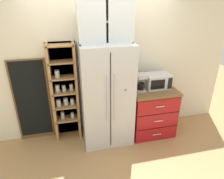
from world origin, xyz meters
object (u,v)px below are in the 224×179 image
object	(u,v)px
mug_red	(155,88)
microwave	(157,81)
bottle_amber	(152,82)
coffee_maker	(140,82)
refrigerator	(106,95)
chalkboard_menu	(32,101)

from	to	relation	value
mug_red	microwave	bearing A→B (deg)	49.03
mug_red	bottle_amber	distance (m)	0.12
coffee_maker	bottle_amber	world-z (taller)	coffee_maker
refrigerator	chalkboard_menu	bearing A→B (deg)	166.33
coffee_maker	mug_red	distance (m)	0.28
microwave	mug_red	xyz separation A→B (m)	(-0.09, -0.10, -0.08)
microwave	coffee_maker	distance (m)	0.34
mug_red	chalkboard_menu	world-z (taller)	chalkboard_menu
refrigerator	coffee_maker	size ratio (longest dim) A/B	5.72
microwave	coffee_maker	world-z (taller)	coffee_maker
coffee_maker	microwave	bearing A→B (deg)	7.06
bottle_amber	chalkboard_menu	size ratio (longest dim) A/B	0.17
coffee_maker	chalkboard_menu	size ratio (longest dim) A/B	0.21
microwave	mug_red	size ratio (longest dim) A/B	3.63
mug_red	coffee_maker	bearing A→B (deg)	166.76
bottle_amber	chalkboard_menu	distance (m)	2.15
coffee_maker	chalkboard_menu	xyz separation A→B (m)	(-1.87, 0.29, -0.30)
microwave	coffee_maker	size ratio (longest dim) A/B	1.42
refrigerator	mug_red	size ratio (longest dim) A/B	14.63
microwave	coffee_maker	bearing A→B (deg)	-172.94
refrigerator	chalkboard_menu	size ratio (longest dim) A/B	1.17
coffee_maker	chalkboard_menu	distance (m)	1.92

